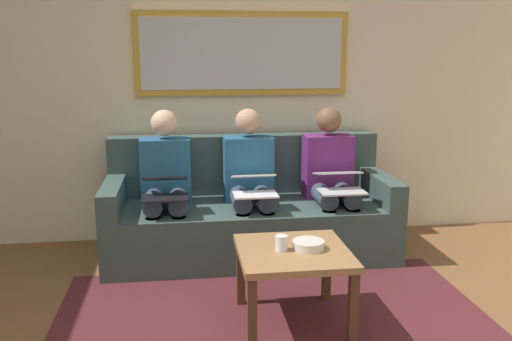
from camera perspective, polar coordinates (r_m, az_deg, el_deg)
The scene contains 13 objects.
wall_rear at distance 4.66m, azimuth -1.52°, elevation 8.99°, with size 6.00×0.12×2.60m, color beige.
area_rug at distance 3.32m, azimuth 2.08°, elevation -15.90°, with size 2.60×1.80×0.01m, color #4C1E23.
couch at distance 4.36m, azimuth -0.75°, elevation -4.47°, with size 2.20×0.90×0.90m.
framed_mirror at distance 4.56m, azimuth -1.41°, elevation 12.05°, with size 1.74×0.05×0.67m.
coffee_table at distance 3.22m, azimuth 3.90°, elevation -9.30°, with size 0.63×0.63×0.45m.
cup at distance 3.16m, azimuth 2.66°, elevation -7.54°, with size 0.07×0.07×0.09m, color silver.
bowl at distance 3.20m, azimuth 5.47°, elevation -7.70°, with size 0.18×0.18×0.05m, color beige.
person_left at distance 4.34m, azimuth 7.76°, elevation -0.60°, with size 0.38×0.58×1.14m.
laptop_silver at distance 4.11m, azimuth 8.69°, elevation -1.09°, with size 0.33×0.34×0.14m.
person_middle at distance 4.22m, azimuth -0.64°, elevation -0.87°, with size 0.38×0.58×1.14m.
laptop_white at distance 3.98m, azimuth -0.20°, elevation -1.44°, with size 0.31×0.34×0.15m.
person_right at distance 4.19m, azimuth -9.36°, elevation -1.13°, with size 0.38×0.58×1.14m.
laptop_black at distance 3.95m, azimuth -9.45°, elevation -1.70°, with size 0.32×0.34×0.15m.
Camera 1 is at (0.51, 2.03, 1.58)m, focal length 38.47 mm.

